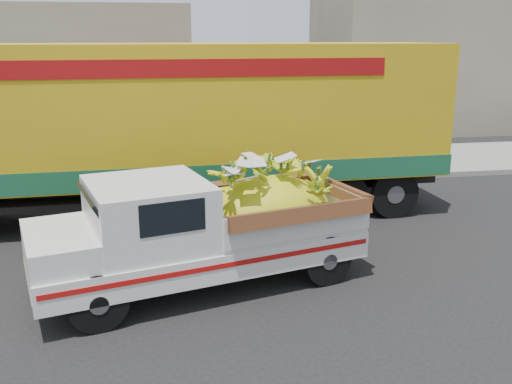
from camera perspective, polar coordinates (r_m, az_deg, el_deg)
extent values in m
plane|color=black|center=(9.93, -7.24, -8.25)|extent=(100.00, 100.00, 0.00)
cube|color=gray|center=(15.40, -8.46, 0.60)|extent=(60.00, 0.25, 0.15)
cube|color=gray|center=(17.44, -8.70, 2.31)|extent=(60.00, 4.00, 0.14)
cube|color=gray|center=(27.91, 21.35, 12.38)|extent=(14.00, 6.00, 6.00)
cylinder|color=black|center=(8.26, -15.55, -10.55)|extent=(0.88, 0.45, 0.84)
cylinder|color=black|center=(9.74, -17.19, -6.62)|extent=(0.88, 0.45, 0.84)
cylinder|color=black|center=(9.45, 7.03, -6.72)|extent=(0.88, 0.45, 0.84)
cylinder|color=black|center=(10.77, 2.49, -3.81)|extent=(0.88, 0.45, 0.84)
cube|color=silver|center=(9.30, -5.62, -5.76)|extent=(5.53, 3.15, 0.43)
cube|color=#A50F0C|center=(8.44, -3.47, -7.43)|extent=(4.95, 1.31, 0.08)
cube|color=silver|center=(8.91, -21.54, -8.59)|extent=(0.58, 1.82, 0.16)
cube|color=silver|center=(8.74, -19.09, -5.05)|extent=(1.36, 1.96, 0.40)
cube|color=silver|center=(8.85, -10.67, -2.15)|extent=(2.13, 2.19, 1.00)
cube|color=black|center=(7.98, -8.32, -2.56)|extent=(0.92, 0.25, 0.47)
cube|color=silver|center=(9.62, 1.81, -1.80)|extent=(2.95, 2.47, 0.57)
ellipsoid|color=yellow|center=(9.61, 1.21, -2.55)|extent=(2.62, 2.05, 1.42)
cylinder|color=black|center=(13.14, 13.53, -0.10)|extent=(1.11, 0.35, 1.10)
cylinder|color=black|center=(14.91, 10.32, 1.91)|extent=(1.11, 0.35, 1.10)
cylinder|color=black|center=(12.68, 8.61, -0.39)|extent=(1.11, 0.35, 1.10)
cylinder|color=black|center=(14.51, 5.91, 1.71)|extent=(1.11, 0.35, 1.10)
cube|color=black|center=(12.86, -7.74, 0.92)|extent=(12.02, 1.31, 0.36)
cube|color=#BC9B12|center=(12.56, -8.01, 8.01)|extent=(11.82, 2.80, 2.84)
cube|color=#175130|center=(12.76, -7.81, 2.79)|extent=(11.88, 2.82, 0.45)
cube|color=maroon|center=(11.22, -7.74, 12.14)|extent=(8.40, 0.24, 0.35)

